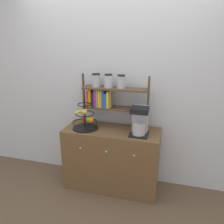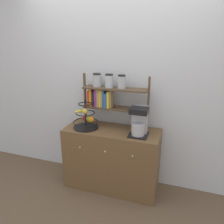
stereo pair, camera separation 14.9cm
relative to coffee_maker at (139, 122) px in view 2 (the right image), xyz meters
name	(u,v)px [view 2 (the right image)]	position (x,y,z in m)	size (l,w,h in m)	color
ground_plane	(106,196)	(-0.35, -0.19, -0.98)	(12.00, 12.00, 0.00)	brown
wall_back	(119,86)	(-0.35, 0.32, 0.32)	(7.00, 0.05, 2.60)	silver
sideboard	(112,159)	(-0.35, 0.04, -0.57)	(1.19, 0.49, 0.81)	brown
coffee_maker	(139,122)	(0.00, 0.00, 0.00)	(0.21, 0.21, 0.34)	black
fruit_stand	(86,119)	(-0.67, 0.01, -0.04)	(0.32, 0.32, 0.38)	black
shelf_hutch	(107,94)	(-0.44, 0.15, 0.26)	(0.84, 0.20, 0.67)	brown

